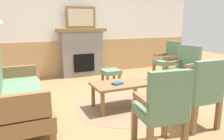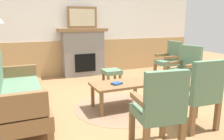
{
  "view_description": "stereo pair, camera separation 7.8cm",
  "coord_description": "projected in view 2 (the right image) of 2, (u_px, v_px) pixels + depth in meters",
  "views": [
    {
      "loc": [
        -1.7,
        -3.42,
        1.46
      ],
      "look_at": [
        0.0,
        0.35,
        0.55
      ],
      "focal_mm": 35.44,
      "sensor_mm": 36.0,
      "label": 1
    },
    {
      "loc": [
        -1.62,
        -3.45,
        1.46
      ],
      "look_at": [
        0.0,
        0.35,
        0.55
      ],
      "focal_mm": 35.44,
      "sensor_mm": 36.0,
      "label": 2
    }
  ],
  "objects": [
    {
      "name": "fireplace",
      "position": [
        83.0,
        52.0,
        6.01
      ],
      "size": [
        1.3,
        0.44,
        1.28
      ],
      "color": "gray",
      "rests_on": "ground_plane"
    },
    {
      "name": "armchair_front_center",
      "position": [
        200.0,
        91.0,
        2.98
      ],
      "size": [
        0.5,
        0.5,
        0.98
      ],
      "color": "brown",
      "rests_on": "ground_plane"
    },
    {
      "name": "framed_picture",
      "position": [
        82.0,
        18.0,
        5.81
      ],
      "size": [
        0.8,
        0.04,
        0.56
      ],
      "color": "brown",
      "rests_on": "fireplace"
    },
    {
      "name": "book_on_table",
      "position": [
        117.0,
        83.0,
        3.67
      ],
      "size": [
        0.19,
        0.17,
        0.03
      ],
      "primitive_type": "cube",
      "rotation": [
        0.0,
        0.0,
        0.31
      ],
      "color": "navy",
      "rests_on": "coffee_table"
    },
    {
      "name": "armchair_by_window_left",
      "position": [
        186.0,
        67.0,
        4.54
      ],
      "size": [
        0.57,
        0.57,
        0.98
      ],
      "color": "brown",
      "rests_on": "ground_plane"
    },
    {
      "name": "ground_plane",
      "position": [
        120.0,
        103.0,
        4.04
      ],
      "size": [
        14.0,
        14.0,
        0.0
      ],
      "primitive_type": "plane",
      "color": "#997047"
    },
    {
      "name": "coffee_table",
      "position": [
        120.0,
        86.0,
        3.75
      ],
      "size": [
        0.96,
        0.56,
        0.44
      ],
      "color": "brown",
      "rests_on": "ground_plane"
    },
    {
      "name": "armchair_front_left",
      "position": [
        160.0,
        108.0,
        2.42
      ],
      "size": [
        0.54,
        0.54,
        0.98
      ],
      "color": "brown",
      "rests_on": "ground_plane"
    },
    {
      "name": "round_rug",
      "position": [
        120.0,
        107.0,
        3.83
      ],
      "size": [
        1.56,
        1.56,
        0.01
      ],
      "primitive_type": "cylinder",
      "color": "#896B51",
      "rests_on": "ground_plane"
    },
    {
      "name": "wall_back",
      "position": [
        80.0,
        27.0,
        6.09
      ],
      "size": [
        7.2,
        0.14,
        2.7
      ],
      "color": "white",
      "rests_on": "ground_plane"
    },
    {
      "name": "couch",
      "position": [
        17.0,
        95.0,
        3.25
      ],
      "size": [
        0.7,
        1.8,
        0.98
      ],
      "color": "brown",
      "rests_on": "ground_plane"
    },
    {
      "name": "footstool",
      "position": [
        112.0,
        73.0,
        5.17
      ],
      "size": [
        0.4,
        0.4,
        0.36
      ],
      "color": "brown",
      "rests_on": "ground_plane"
    },
    {
      "name": "armchair_near_fireplace",
      "position": [
        170.0,
        59.0,
        5.54
      ],
      "size": [
        0.48,
        0.48,
        0.98
      ],
      "color": "brown",
      "rests_on": "ground_plane"
    }
  ]
}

